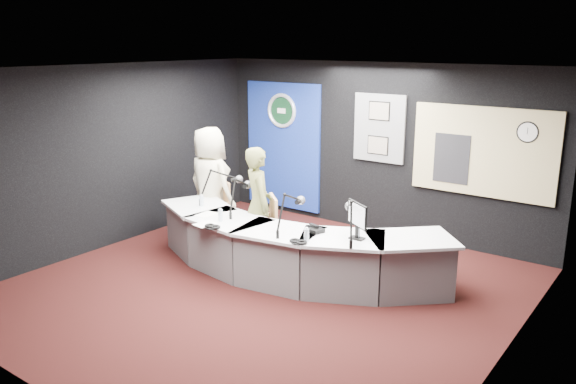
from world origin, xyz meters
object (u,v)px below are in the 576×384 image
Objects in this scene: broadcast_desk at (286,249)px; person_woman at (258,205)px; person_man at (210,184)px; armchair_left at (211,214)px; armchair_right at (259,230)px.

person_woman is at bearing 163.62° from broadcast_desk.
broadcast_desk is at bearing 172.24° from person_man.
armchair_left is 1.31m from person_woman.
armchair_right is at bearing 35.72° from person_woman.
person_woman is (1.21, -0.27, -0.07)m from person_man.
armchair_right reaches higher than armchair_left.
person_woman reaches higher than armchair_left.
person_woman is at bearing 11.49° from armchair_left.
broadcast_desk is 5.32× the size of armchair_left.
armchair_left reaches higher than broadcast_desk.
person_woman is at bearing 42.76° from armchair_right.
person_woman is at bearing 173.47° from person_man.
person_woman is (1.21, -0.27, 0.42)m from armchair_left.
person_man is at bearing 24.31° from armchair_left.
armchair_left is 0.90× the size of armchair_right.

